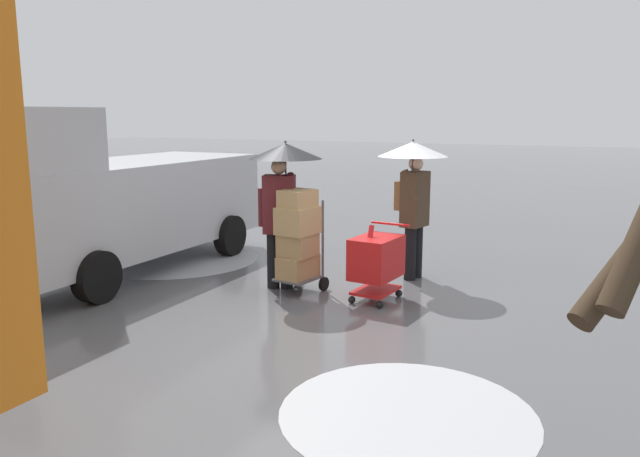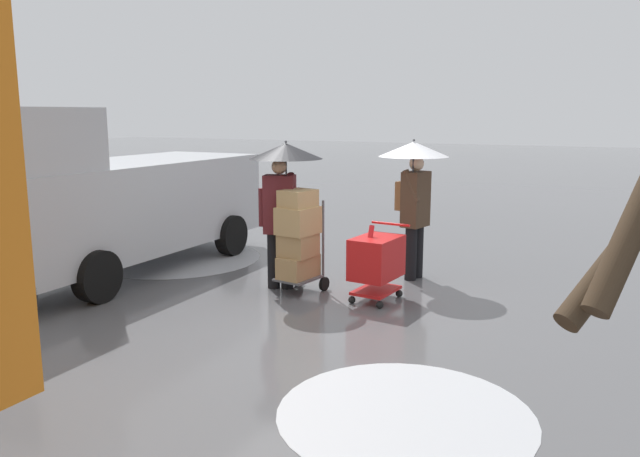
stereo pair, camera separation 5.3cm
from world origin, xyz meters
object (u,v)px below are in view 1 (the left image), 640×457
shopping_cart_vendor (376,260)px  pedestrian_pink_side (413,178)px  hand_dolly_boxes (298,237)px  pedestrian_black_side (283,180)px  cargo_van_parked_right (110,200)px

shopping_cart_vendor → pedestrian_pink_side: (-0.08, -1.28, 1.00)m
hand_dolly_boxes → pedestrian_pink_side: bearing=-129.8°
pedestrian_black_side → cargo_van_parked_right: bearing=7.9°
cargo_van_parked_right → pedestrian_black_side: (-2.90, -0.41, 0.41)m
hand_dolly_boxes → shopping_cart_vendor: bearing=-172.2°
hand_dolly_boxes → pedestrian_black_side: 0.83m
shopping_cart_vendor → hand_dolly_boxes: bearing=7.8°
shopping_cart_vendor → pedestrian_black_side: 1.75m
cargo_van_parked_right → shopping_cart_vendor: cargo_van_parked_right is taller
hand_dolly_boxes → pedestrian_black_side: pedestrian_black_side is taller
hand_dolly_boxes → pedestrian_black_side: size_ratio=0.69×
cargo_van_parked_right → pedestrian_pink_side: (-4.40, -1.73, 0.39)m
pedestrian_pink_side → shopping_cart_vendor: bearing=86.6°
cargo_van_parked_right → pedestrian_pink_side: 4.75m
pedestrian_pink_side → pedestrian_black_side: same height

